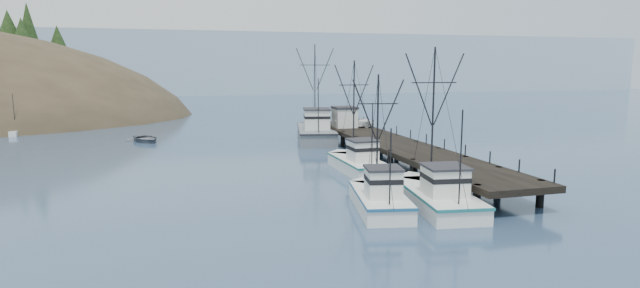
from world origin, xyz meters
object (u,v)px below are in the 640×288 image
object	(u,v)px
trawler_mid	(379,198)
work_vessel	(316,131)
pier	(394,145)
motorboat	(146,142)
trawler_far	(357,162)
pier_shed	(345,117)
pickup_truck	(354,121)
trawler_near	(436,195)

from	to	relation	value
trawler_mid	work_vessel	distance (m)	34.38
pier	motorboat	xyz separation A→B (m)	(-27.06, 21.64, -1.69)
pier	trawler_far	size ratio (longest dim) A/B	3.99
pier	work_vessel	size ratio (longest dim) A/B	2.69
pier	work_vessel	xyz separation A→B (m)	(-4.34, 16.82, -0.46)
pier	pier_shed	bearing A→B (deg)	93.87
trawler_mid	pier_shed	distance (m)	32.62
trawler_far	motorboat	distance (m)	33.56
trawler_far	pickup_truck	bearing A→B (deg)	71.45
pier_shed	pickup_truck	world-z (taller)	pier_shed
pier_shed	pickup_truck	size ratio (longest dim) A/B	0.59
trawler_far	pickup_truck	size ratio (longest dim) A/B	2.01
pier	pickup_truck	distance (m)	14.19
trawler_far	work_vessel	world-z (taller)	work_vessel
trawler_mid	pickup_truck	size ratio (longest dim) A/B	1.80
pier_shed	pier	bearing A→B (deg)	-86.13
work_vessel	trawler_near	bearing A→B (deg)	-90.22
pier_shed	pickup_truck	xyz separation A→B (m)	(1.35, -0.15, -0.66)
trawler_far	pickup_truck	world-z (taller)	trawler_far
trawler_near	pier_shed	size ratio (longest dim) A/B	3.69
pier	trawler_near	size ratio (longest dim) A/B	3.73
trawler_near	motorboat	world-z (taller)	trawler_near
pier	motorboat	size ratio (longest dim) A/B	7.61
trawler_far	pier_shed	distance (m)	19.40
trawler_mid	trawler_far	xyz separation A→B (m)	(2.96, 12.96, 0.00)
trawler_mid	trawler_far	distance (m)	13.30
work_vessel	trawler_mid	bearing A→B (deg)	-97.39
work_vessel	pier_shed	xyz separation A→B (m)	(3.37, -2.52, 2.19)
trawler_mid	motorboat	distance (m)	43.01
motorboat	pier_shed	bearing A→B (deg)	-39.19
pickup_truck	motorboat	bearing A→B (deg)	89.16
pier	trawler_mid	world-z (taller)	trawler_mid
pier	pier_shed	world-z (taller)	pier_shed
trawler_mid	pier_shed	xyz separation A→B (m)	(7.80, 31.57, 2.60)
trawler_near	pickup_truck	distance (m)	32.20
pier_shed	pickup_truck	distance (m)	1.51
trawler_mid	work_vessel	xyz separation A→B (m)	(4.42, 34.09, 0.41)
work_vessel	pier_shed	distance (m)	4.75
work_vessel	pier_shed	size ratio (longest dim) A/B	5.11
pier	work_vessel	distance (m)	17.37
trawler_near	trawler_far	size ratio (longest dim) A/B	1.07
trawler_near	motorboat	distance (m)	45.31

